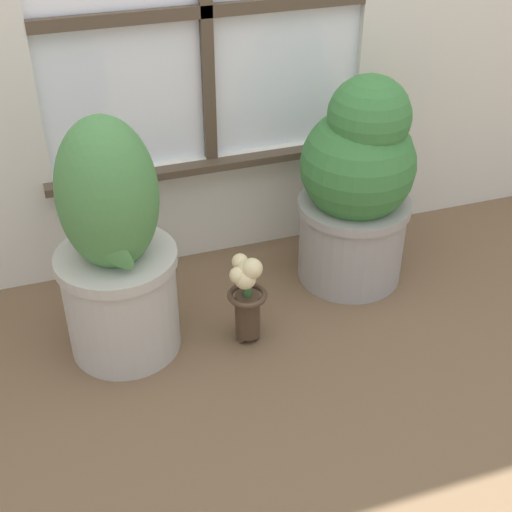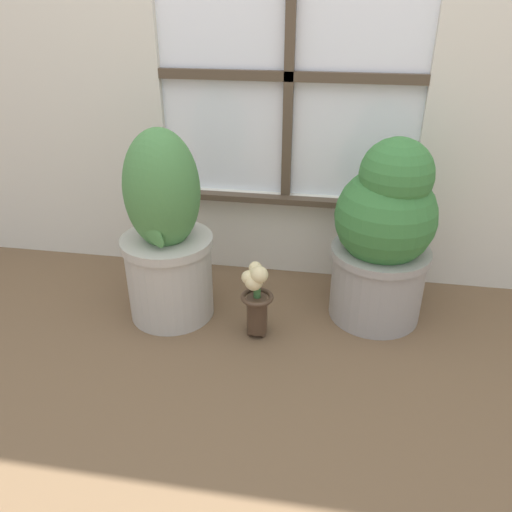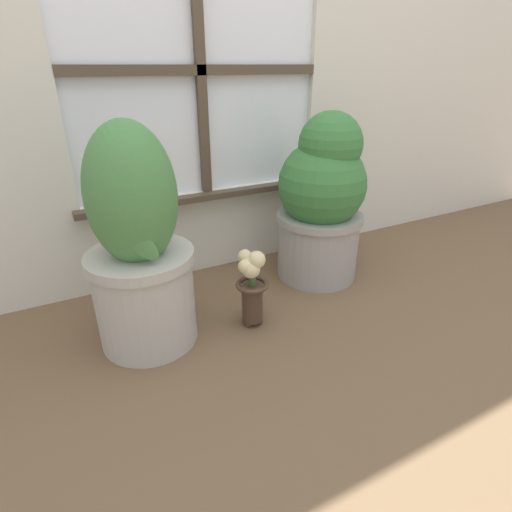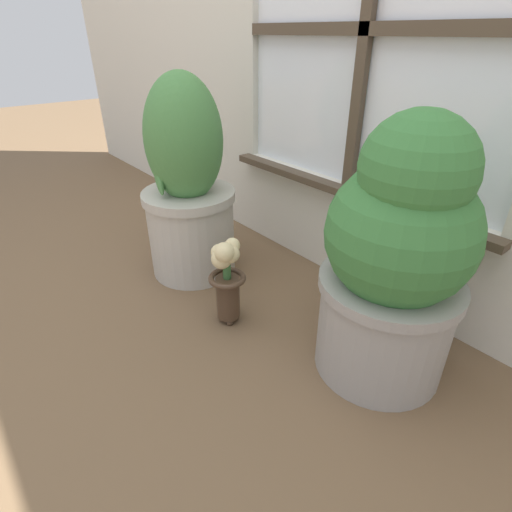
% 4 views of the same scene
% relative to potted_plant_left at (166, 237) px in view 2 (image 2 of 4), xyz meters
% --- Properties ---
extents(ground_plane, '(10.00, 10.00, 0.00)m').
position_rel_potted_plant_left_xyz_m(ground_plane, '(0.37, -0.16, -0.32)').
color(ground_plane, brown).
extents(potted_plant_left, '(0.32, 0.32, 0.70)m').
position_rel_potted_plant_left_xyz_m(potted_plant_left, '(0.00, 0.00, 0.00)').
color(potted_plant_left, '#B7B2A8').
rests_on(potted_plant_left, ground_plane).
extents(potted_plant_right, '(0.35, 0.35, 0.67)m').
position_rel_potted_plant_left_xyz_m(potted_plant_right, '(0.75, 0.11, 0.01)').
color(potted_plant_right, '#9E9993').
rests_on(potted_plant_right, ground_plane).
extents(flower_vase, '(0.11, 0.11, 0.28)m').
position_rel_potted_plant_left_xyz_m(flower_vase, '(0.33, -0.08, -0.14)').
color(flower_vase, '#473323').
rests_on(flower_vase, ground_plane).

